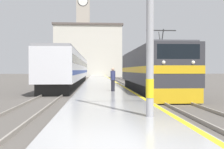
% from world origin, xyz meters
% --- Properties ---
extents(ground_plane, '(200.00, 200.00, 0.00)m').
position_xyz_m(ground_plane, '(0.00, 30.00, 0.00)').
color(ground_plane, '#514C47').
extents(platform, '(3.96, 140.00, 0.40)m').
position_xyz_m(platform, '(0.00, 25.00, 0.20)').
color(platform, '#999999').
rests_on(platform, ground).
extents(rail_track_near, '(2.83, 140.00, 0.16)m').
position_xyz_m(rail_track_near, '(3.72, 25.00, 0.03)').
color(rail_track_near, '#514C47').
rests_on(rail_track_near, ground).
extents(rail_track_far, '(2.84, 140.00, 0.16)m').
position_xyz_m(rail_track_far, '(-3.71, 25.00, 0.03)').
color(rail_track_far, '#514C47').
rests_on(rail_track_far, ground).
extents(locomotive_train, '(2.92, 14.93, 4.56)m').
position_xyz_m(locomotive_train, '(3.72, 15.55, 1.84)').
color(locomotive_train, black).
rests_on(locomotive_train, ground).
extents(passenger_train, '(2.92, 31.55, 3.71)m').
position_xyz_m(passenger_train, '(-3.71, 28.28, 2.01)').
color(passenger_train, black).
rests_on(passenger_train, ground).
extents(person_on_platform, '(0.34, 0.34, 1.64)m').
position_xyz_m(person_on_platform, '(0.55, 12.85, 1.25)').
color(person_on_platform, '#23232D').
rests_on(person_on_platform, platform).
extents(clock_tower, '(4.86, 4.86, 28.36)m').
position_xyz_m(clock_tower, '(-4.33, 73.92, 15.01)').
color(clock_tower, '#ADA393').
rests_on(clock_tower, ground).
extents(station_building, '(18.79, 7.41, 14.35)m').
position_xyz_m(station_building, '(-2.65, 67.38, 7.21)').
color(station_building, beige).
rests_on(station_building, ground).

